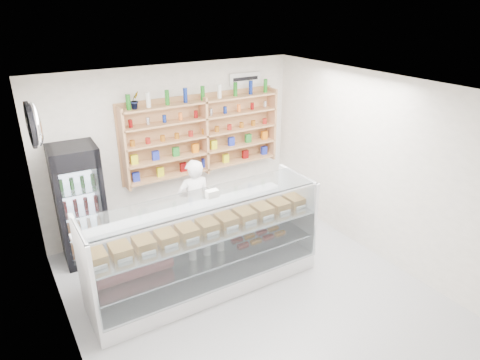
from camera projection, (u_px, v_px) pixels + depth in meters
room at (254, 204)px, 5.30m from camera, size 5.00×5.00×5.00m
display_counter at (205, 262)px, 5.93m from camera, size 3.18×0.95×1.38m
shop_worker at (195, 204)px, 6.79m from camera, size 0.57×0.40×1.49m
drinks_cooler at (80, 205)px, 6.36m from camera, size 0.69×0.67×1.84m
wall_shelving at (204, 135)px, 7.30m from camera, size 2.84×0.28×1.33m
potted_plant at (135, 100)px, 6.46m from camera, size 0.18×0.17×0.27m
security_mirror at (35, 124)px, 4.79m from camera, size 0.15×0.50×0.50m
wall_sign at (245, 79)px, 7.49m from camera, size 0.62×0.03×0.20m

